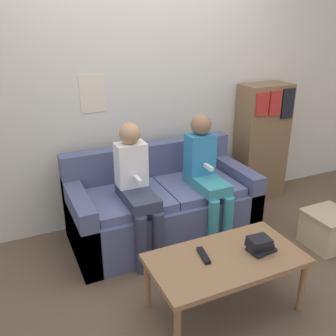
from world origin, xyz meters
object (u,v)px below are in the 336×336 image
at_px(coffee_table, 226,263).
at_px(person_left, 137,186).
at_px(couch, 162,207).
at_px(tv_remote, 204,255).
at_px(bookshelf, 262,142).
at_px(storage_box, 328,229).
at_px(person_right, 206,172).

height_order(coffee_table, person_left, person_left).
xyz_separation_m(couch, coffee_table, (0.00, -1.03, 0.09)).
bearing_deg(person_left, tv_remote, -78.44).
bearing_deg(bookshelf, tv_remote, -138.36).
height_order(tv_remote, storage_box, tv_remote).
relative_size(tv_remote, bookshelf, 0.14).
bearing_deg(storage_box, person_right, 146.49).
relative_size(coffee_table, bookshelf, 0.82).
relative_size(person_right, tv_remote, 6.33).
distance_m(person_left, person_right, 0.63).
distance_m(couch, person_left, 0.48).
bearing_deg(tv_remote, coffee_table, -16.15).
height_order(couch, person_left, person_left).
height_order(person_right, storage_box, person_right).
bearing_deg(coffee_table, person_left, 108.99).
height_order(person_left, storage_box, person_left).
distance_m(coffee_table, storage_box, 1.27).
relative_size(couch, storage_box, 4.42).
bearing_deg(couch, tv_remote, -97.77).
height_order(person_left, bookshelf, bookshelf).
relative_size(person_left, tv_remote, 6.32).
distance_m(couch, bookshelf, 1.36).
distance_m(coffee_table, bookshelf, 1.86).
relative_size(coffee_table, person_right, 0.91).
distance_m(couch, coffee_table, 1.04).
bearing_deg(bookshelf, person_right, -153.76).
bearing_deg(person_left, person_right, 0.16).
bearing_deg(tv_remote, person_left, 111.36).
height_order(tv_remote, bookshelf, bookshelf).
bearing_deg(storage_box, bookshelf, 86.72).
bearing_deg(person_left, couch, 31.32).
bearing_deg(couch, person_right, -27.68).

